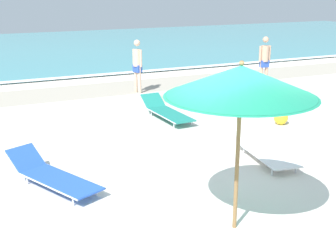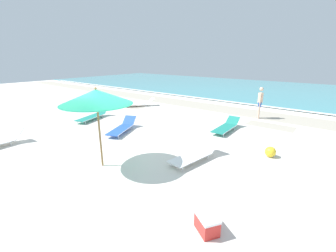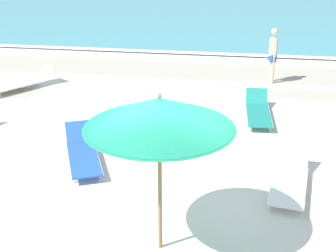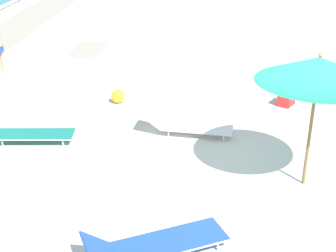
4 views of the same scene
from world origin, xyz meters
The scene contains 7 objects.
ground_plane centered at (0.00, 0.01, -0.08)m, with size 60.00×60.00×0.16m.
beach_umbrella centered at (-0.24, -0.74, 2.22)m, with size 2.14×2.14×2.51m.
sun_lounger_near_water_right centered at (1.32, 5.06, 0.21)m, with size 0.71×2.19×0.49m.
sun_lounger_mid_beach_solo centered at (1.87, 1.45, 0.21)m, with size 0.90×2.13×0.50m.
sun_lounger_mid_beach_pair_a centered at (-2.39, 1.89, 0.21)m, with size 1.43×2.20×0.52m.
beach_ball centered at (3.78, 3.32, 0.18)m, with size 0.37×0.37×0.37m.
cooler_box centered at (3.80, -1.17, 0.19)m, with size 0.61×0.57×0.37m.
Camera 4 is at (-7.93, 1.49, 4.58)m, focal length 50.00 mm.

